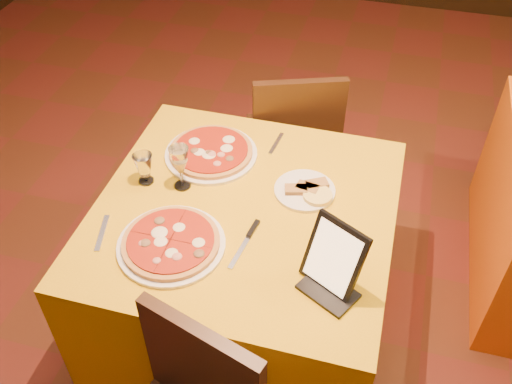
% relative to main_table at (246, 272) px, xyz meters
% --- Properties ---
extents(floor, '(6.00, 7.00, 0.01)m').
position_rel_main_table_xyz_m(floor, '(0.03, 0.06, -0.38)').
color(floor, '#5E2D19').
rests_on(floor, ground).
extents(main_table, '(1.10, 1.10, 0.75)m').
position_rel_main_table_xyz_m(main_table, '(0.00, 0.00, 0.00)').
color(main_table, gold).
rests_on(main_table, floor).
extents(chair_main_far, '(0.60, 0.60, 0.91)m').
position_rel_main_table_xyz_m(chair_main_far, '(0.00, 0.83, 0.08)').
color(chair_main_far, black).
rests_on(chair_main_far, floor).
extents(pizza_near, '(0.38, 0.38, 0.03)m').
position_rel_main_table_xyz_m(pizza_near, '(-0.19, -0.25, 0.39)').
color(pizza_near, white).
rests_on(pizza_near, main_table).
extents(pizza_far, '(0.38, 0.38, 0.03)m').
position_rel_main_table_xyz_m(pizza_far, '(-0.22, 0.26, 0.39)').
color(pizza_far, white).
rests_on(pizza_far, main_table).
extents(cutlet_dish, '(0.23, 0.23, 0.03)m').
position_rel_main_table_xyz_m(cutlet_dish, '(0.20, 0.14, 0.39)').
color(cutlet_dish, white).
rests_on(cutlet_dish, main_table).
extents(wine_glass, '(0.10, 0.10, 0.19)m').
position_rel_main_table_xyz_m(wine_glass, '(-0.26, 0.05, 0.47)').
color(wine_glass, '#F8DF8D').
rests_on(wine_glass, main_table).
extents(water_glass, '(0.10, 0.10, 0.13)m').
position_rel_main_table_xyz_m(water_glass, '(-0.41, 0.04, 0.44)').
color(water_glass, silver).
rests_on(water_glass, main_table).
extents(tablet, '(0.22, 0.18, 0.23)m').
position_rel_main_table_xyz_m(tablet, '(0.37, -0.25, 0.49)').
color(tablet, black).
rests_on(tablet, main_table).
extents(knife, '(0.05, 0.22, 0.01)m').
position_rel_main_table_xyz_m(knife, '(0.05, -0.19, 0.38)').
color(knife, silver).
rests_on(knife, main_table).
extents(fork_near, '(0.06, 0.17, 0.01)m').
position_rel_main_table_xyz_m(fork_near, '(-0.45, -0.26, 0.38)').
color(fork_near, silver).
rests_on(fork_near, main_table).
extents(fork_far, '(0.03, 0.15, 0.01)m').
position_rel_main_table_xyz_m(fork_far, '(0.02, 0.40, 0.38)').
color(fork_far, '#A6A5AC').
rests_on(fork_far, main_table).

